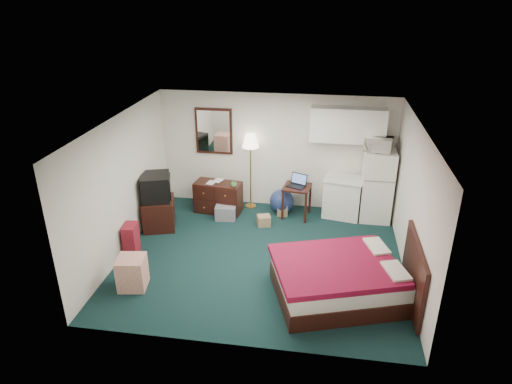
% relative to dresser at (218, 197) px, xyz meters
% --- Properties ---
extents(floor, '(5.00, 4.50, 0.01)m').
position_rel_dresser_xyz_m(floor, '(1.18, -1.70, -0.34)').
color(floor, '#0C272C').
rests_on(floor, ground).
extents(ceiling, '(5.00, 4.50, 0.01)m').
position_rel_dresser_xyz_m(ceiling, '(1.18, -1.70, 2.16)').
color(ceiling, white).
rests_on(ceiling, walls).
extents(walls, '(5.01, 4.51, 2.50)m').
position_rel_dresser_xyz_m(walls, '(1.18, -1.70, 0.91)').
color(walls, white).
rests_on(walls, floor).
extents(mirror, '(0.80, 0.06, 1.00)m').
position_rel_dresser_xyz_m(mirror, '(-0.17, 0.52, 1.31)').
color(mirror, white).
rests_on(mirror, walls).
extents(upper_cabinets, '(1.50, 0.35, 0.70)m').
position_rel_dresser_xyz_m(upper_cabinets, '(2.63, 0.37, 1.61)').
color(upper_cabinets, white).
rests_on(upper_cabinets, walls).
extents(headboard, '(0.06, 1.56, 1.00)m').
position_rel_dresser_xyz_m(headboard, '(3.64, -2.64, 0.21)').
color(headboard, black).
rests_on(headboard, walls).
extents(dresser, '(1.03, 0.56, 0.67)m').
position_rel_dresser_xyz_m(dresser, '(0.00, 0.00, 0.00)').
color(dresser, black).
rests_on(dresser, floor).
extents(floor_lamp, '(0.38, 0.38, 1.67)m').
position_rel_dresser_xyz_m(floor_lamp, '(0.65, 0.35, 0.50)').
color(floor_lamp, gold).
rests_on(floor_lamp, floor).
extents(desk, '(0.62, 0.62, 0.69)m').
position_rel_dresser_xyz_m(desk, '(1.68, 0.04, 0.01)').
color(desk, black).
rests_on(desk, floor).
extents(exercise_ball, '(0.58, 0.58, 0.52)m').
position_rel_dresser_xyz_m(exercise_ball, '(1.36, 0.16, -0.08)').
color(exercise_ball, navy).
rests_on(exercise_ball, floor).
extents(kitchen_counter, '(0.85, 0.70, 0.83)m').
position_rel_dresser_xyz_m(kitchen_counter, '(2.64, 0.21, 0.08)').
color(kitchen_counter, white).
rests_on(kitchen_counter, floor).
extents(fridge, '(0.62, 0.62, 1.51)m').
position_rel_dresser_xyz_m(fridge, '(3.31, 0.18, 0.42)').
color(fridge, white).
rests_on(fridge, floor).
extents(bed, '(2.25, 1.98, 0.60)m').
position_rel_dresser_xyz_m(bed, '(2.53, -2.64, -0.04)').
color(bed, '#5A081B').
rests_on(bed, floor).
extents(tv_stand, '(0.77, 0.81, 0.61)m').
position_rel_dresser_xyz_m(tv_stand, '(-1.03, -0.87, -0.03)').
color(tv_stand, black).
rests_on(tv_stand, floor).
extents(suitcase, '(0.27, 0.39, 0.58)m').
position_rel_dresser_xyz_m(suitcase, '(-1.18, -1.92, -0.05)').
color(suitcase, maroon).
rests_on(suitcase, floor).
extents(retail_box, '(0.49, 0.49, 0.54)m').
position_rel_dresser_xyz_m(retail_box, '(-0.75, -2.89, -0.07)').
color(retail_box, silver).
rests_on(retail_box, floor).
extents(file_bin, '(0.45, 0.35, 0.30)m').
position_rel_dresser_xyz_m(file_bin, '(0.23, -0.32, -0.19)').
color(file_bin, gray).
rests_on(file_bin, floor).
extents(cardboard_box_a, '(0.31, 0.29, 0.22)m').
position_rel_dresser_xyz_m(cardboard_box_a, '(1.06, -0.49, -0.23)').
color(cardboard_box_a, '#8E684C').
rests_on(cardboard_box_a, floor).
extents(cardboard_box_b, '(0.25, 0.28, 0.26)m').
position_rel_dresser_xyz_m(cardboard_box_b, '(1.39, 0.06, -0.21)').
color(cardboard_box_b, '#8E684C').
rests_on(cardboard_box_b, floor).
extents(laptop, '(0.44, 0.41, 0.24)m').
position_rel_dresser_xyz_m(laptop, '(1.66, 0.02, 0.47)').
color(laptop, black).
rests_on(laptop, desk).
extents(crt_tv, '(0.72, 0.75, 0.52)m').
position_rel_dresser_xyz_m(crt_tv, '(-1.05, -0.85, 0.53)').
color(crt_tv, black).
rests_on(crt_tv, tv_stand).
extents(microwave, '(0.57, 0.41, 0.35)m').
position_rel_dresser_xyz_m(microwave, '(3.25, 0.15, 1.35)').
color(microwave, white).
rests_on(microwave, fridge).
extents(book_a, '(0.17, 0.05, 0.23)m').
position_rel_dresser_xyz_m(book_a, '(-0.22, -0.02, 0.45)').
color(book_a, '#8E684C').
rests_on(book_a, dresser).
extents(book_b, '(0.18, 0.08, 0.25)m').
position_rel_dresser_xyz_m(book_b, '(-0.10, 0.12, 0.46)').
color(book_b, '#8E684C').
rests_on(book_b, dresser).
extents(mug, '(0.16, 0.14, 0.13)m').
position_rel_dresser_xyz_m(mug, '(0.38, -0.15, 0.40)').
color(mug, '#5A9C4D').
rests_on(mug, dresser).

